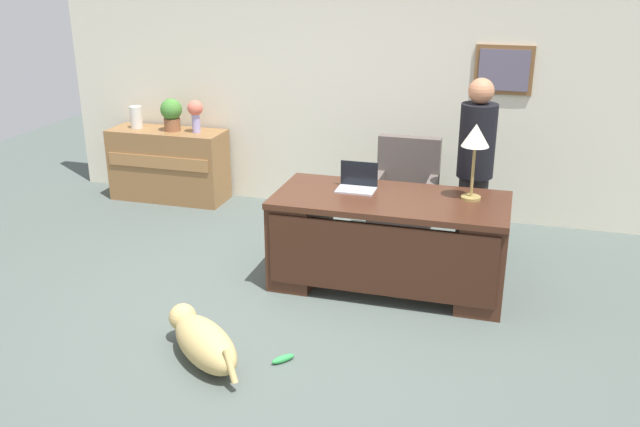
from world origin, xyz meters
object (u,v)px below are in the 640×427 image
(armchair, at_px, (405,197))
(laptop, at_px, (357,183))
(credenza, at_px, (169,165))
(person_standing, at_px, (475,170))
(desk, at_px, (389,239))
(dog_toy_bone, at_px, (283,359))
(dog_lying, at_px, (203,341))
(desk_lamp, at_px, (475,140))
(vase_with_flowers, at_px, (195,112))
(potted_plant, at_px, (171,113))
(vase_empty, at_px, (136,117))

(armchair, height_order, laptop, armchair)
(armchair, xyz_separation_m, laptop, (-0.28, -0.85, 0.38))
(credenza, relative_size, person_standing, 0.79)
(desk, distance_m, dog_toy_bone, 1.49)
(credenza, bearing_deg, armchair, -10.99)
(desk, distance_m, dog_lying, 1.82)
(desk_lamp, bearing_deg, dog_toy_bone, -125.61)
(vase_with_flowers, bearing_deg, credenza, -179.80)
(credenza, relative_size, potted_plant, 3.66)
(vase_empty, bearing_deg, potted_plant, 0.00)
(armchair, distance_m, dog_lying, 2.70)
(desk_lamp, relative_size, dog_toy_bone, 3.52)
(desk_lamp, distance_m, vase_with_flowers, 3.41)
(laptop, height_order, vase_with_flowers, vase_with_flowers)
(credenza, bearing_deg, potted_plant, 0.92)
(armchair, relative_size, vase_with_flowers, 2.84)
(armchair, bearing_deg, desk_lamp, -51.56)
(person_standing, height_order, vase_with_flowers, person_standing)
(person_standing, height_order, desk_lamp, person_standing)
(desk, relative_size, desk_lamp, 3.07)
(vase_with_flowers, bearing_deg, dog_lying, -64.18)
(desk_lamp, bearing_deg, person_standing, 91.63)
(laptop, distance_m, potted_plant, 2.83)
(armchair, distance_m, desk_lamp, 1.35)
(desk, distance_m, vase_empty, 3.61)
(credenza, bearing_deg, desk, -28.66)
(desk, distance_m, person_standing, 1.08)
(person_standing, bearing_deg, desk, -128.27)
(laptop, xyz_separation_m, potted_plant, (-2.45, 1.39, 0.16))
(vase_with_flowers, bearing_deg, desk, -32.21)
(desk, relative_size, credenza, 1.45)
(dog_toy_bone, bearing_deg, dog_lying, -165.61)
(laptop, bearing_deg, credenza, 151.22)
(credenza, xyz_separation_m, laptop, (2.54, -1.39, 0.44))
(vase_with_flowers, distance_m, dog_toy_bone, 3.68)
(armchair, xyz_separation_m, dog_toy_bone, (-0.43, -2.37, -0.44))
(laptop, height_order, vase_empty, vase_empty)
(desk_lamp, bearing_deg, dog_lying, -134.33)
(desk_lamp, distance_m, vase_empty, 4.10)
(dog_lying, distance_m, laptop, 1.92)
(person_standing, height_order, vase_empty, person_standing)
(person_standing, distance_m, laptop, 1.11)
(dog_lying, xyz_separation_m, desk_lamp, (1.63, 1.66, 1.13))
(desk, xyz_separation_m, credenza, (-2.85, 1.56, -0.03))
(potted_plant, xyz_separation_m, dog_toy_bone, (2.30, -2.92, -0.98))
(credenza, xyz_separation_m, potted_plant, (0.08, 0.00, 0.60))
(credenza, relative_size, dog_toy_bone, 7.47)
(laptop, bearing_deg, potted_plant, 150.39)
(person_standing, bearing_deg, desk_lamp, -88.37)
(laptop, relative_size, vase_with_flowers, 0.89)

